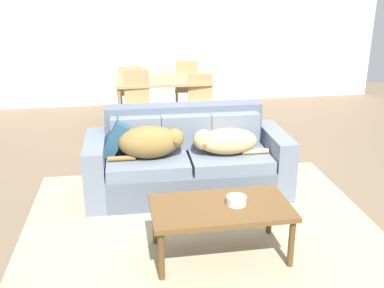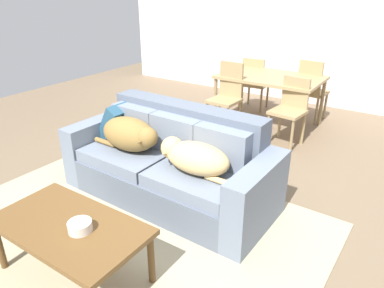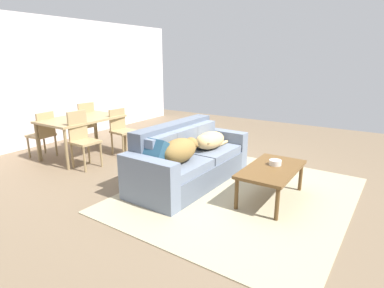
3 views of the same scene
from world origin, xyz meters
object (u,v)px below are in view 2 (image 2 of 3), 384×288
dining_table (270,80)px  couch (171,165)px  bowl_on_coffee_table (80,226)px  dining_chair_near_right (290,108)px  coffee_table (70,230)px  throw_pillow_by_left_arm (119,120)px  dog_on_left_cushion (131,134)px  dining_chair_far_left (254,81)px  dog_on_right_cushion (194,157)px  dining_chair_near_left (227,94)px  dining_chair_far_right (311,88)px

dining_table → couch: bearing=-90.0°
bowl_on_coffee_table → dining_chair_near_right: bearing=84.5°
coffee_table → dining_chair_near_right: size_ratio=1.27×
throw_pillow_by_left_arm → dining_table: throw_pillow_by_left_arm is taller
couch → dog_on_left_cushion: size_ratio=2.74×
dining_chair_far_left → dog_on_left_cushion: bearing=86.7°
dining_chair_far_left → dog_on_right_cushion: bearing=100.2°
bowl_on_coffee_table → dining_chair_near_right: dining_chair_near_right is taller
dining_chair_near_left → dog_on_right_cushion: bearing=-66.6°
dining_chair_near_right → bowl_on_coffee_table: bearing=-89.5°
bowl_on_coffee_table → dining_chair_far_right: dining_chair_far_right is taller
couch → dining_chair_near_left: 1.95m
dog_on_left_cushion → dining_chair_near_right: bearing=67.8°
dog_on_left_cushion → dog_on_right_cushion: dog_on_left_cushion is taller
dining_table → dining_chair_far_right: 0.71m
throw_pillow_by_left_arm → dining_chair_far_right: bearing=67.2°
dog_on_left_cushion → dining_table: dog_on_left_cushion is taller
bowl_on_coffee_table → dining_chair_far_left: 4.30m
dog_on_left_cushion → bowl_on_coffee_table: 1.29m
coffee_table → throw_pillow_by_left_arm: bearing=121.3°
couch → dining_chair_near_left: dining_chair_near_left is taller
bowl_on_coffee_table → dining_chair_far_left: dining_chair_far_left is taller
dog_on_left_cushion → dining_chair_near_right: dining_chair_near_right is taller
throw_pillow_by_left_arm → dining_chair_near_left: dining_chair_near_left is taller
throw_pillow_by_left_arm → dining_chair_far_right: size_ratio=0.40×
couch → dining_chair_near_right: 1.98m
dining_chair_far_right → dining_chair_near_right: bearing=99.4°
dog_on_left_cushion → dining_chair_near_left: 2.04m
dog_on_left_cushion → dining_chair_far_left: (-0.09, 3.10, -0.14)m
dining_chair_near_left → dining_chair_far_left: dining_chair_near_left is taller
dog_on_left_cushion → dining_chair_far_right: (0.85, 3.09, -0.11)m
dog_on_right_cushion → dining_chair_near_left: dining_chair_near_left is taller
dog_on_left_cushion → dog_on_right_cushion: size_ratio=1.00×
dining_chair_near_left → dining_chair_far_right: dining_chair_near_left is taller
dog_on_left_cushion → dining_chair_near_right: 2.24m
dining_chair_near_right → dining_chair_near_left: bearing=-173.3°
dining_chair_far_right → dining_table: bearing=55.0°
dining_chair_near_left → dining_chair_far_right: 1.37m
dining_chair_near_left → dining_chair_far_left: size_ratio=1.11×
dog_on_right_cushion → throw_pillow_by_left_arm: (-1.12, 0.23, 0.04)m
dining_chair_near_left → dining_chair_far_left: (-0.06, 1.06, -0.05)m
dining_chair_near_left → couch: bearing=-75.1°
throw_pillow_by_left_arm → bowl_on_coffee_table: size_ratio=2.35×
throw_pillow_by_left_arm → coffee_table: bearing=-58.7°
dining_chair_far_left → dining_chair_far_right: size_ratio=0.93×
coffee_table → dining_chair_far_right: bearing=84.8°
dog_on_right_cushion → bowl_on_coffee_table: bearing=-97.3°
dining_chair_near_right → dining_chair_far_left: dining_chair_near_right is taller
dining_chair_near_left → dining_chair_far_right: bearing=52.3°
dining_chair_far_left → dining_chair_near_right: bearing=128.1°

